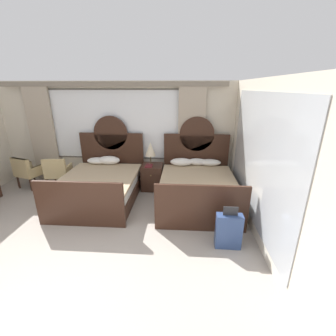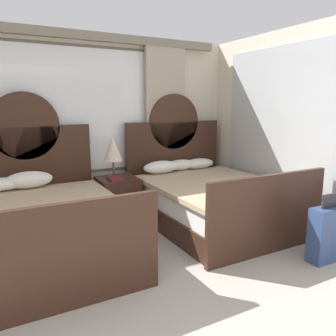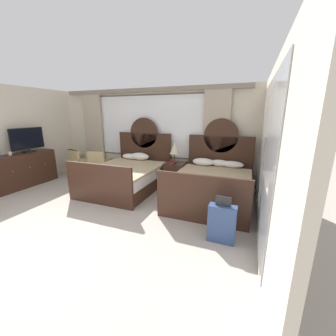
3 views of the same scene
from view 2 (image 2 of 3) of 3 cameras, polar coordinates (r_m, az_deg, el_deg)
wall_back_window at (r=4.96m, az=-22.31°, el=7.05°), size 6.26×0.22×2.70m
bed_near_window at (r=4.00m, az=-20.88°, el=-9.11°), size 1.70×2.24×1.85m
bed_near_mirror at (r=4.81m, az=7.03°, el=-5.07°), size 1.70×2.24×1.85m
nightstand_between_beds at (r=4.89m, az=-8.59°, el=-5.39°), size 0.54×0.56×0.65m
table_lamp_on_nightstand at (r=4.75m, az=-9.43°, el=3.18°), size 0.27×0.27×0.59m
book_on_nightstand at (r=4.68m, az=-9.03°, el=-1.80°), size 0.18×0.26×0.03m
suitcase_on_floor at (r=4.06m, az=25.55°, el=-10.13°), size 0.43×0.19×0.76m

